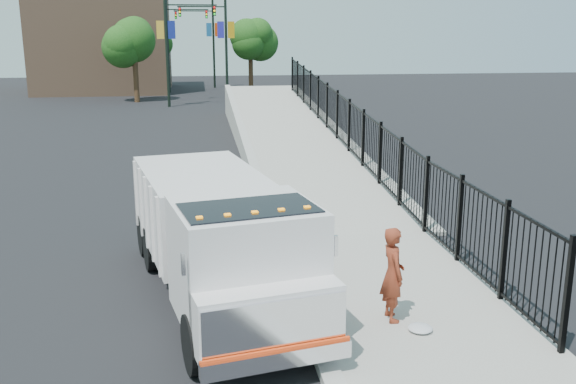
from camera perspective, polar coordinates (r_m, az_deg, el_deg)
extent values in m
plane|color=black|center=(11.32, 1.59, -11.01)|extent=(120.00, 120.00, 0.00)
cube|color=#9E998E|center=(10.07, 14.81, -14.52)|extent=(3.55, 12.00, 0.12)
cube|color=#ADAAA3|center=(9.54, 3.65, -15.64)|extent=(0.30, 12.00, 0.16)
cube|color=#9E998E|center=(26.81, 0.44, 3.88)|extent=(3.95, 24.06, 3.19)
cube|color=black|center=(23.04, 5.41, 4.38)|extent=(0.10, 28.00, 1.80)
cube|color=black|center=(12.10, -6.42, -6.85)|extent=(2.10, 6.11, 0.20)
cube|color=white|center=(9.92, -3.80, -6.10)|extent=(2.45, 2.34, 1.78)
cube|color=white|center=(9.11, -1.78, -11.04)|extent=(2.18, 1.04, 0.89)
cube|color=silver|center=(8.83, -1.11, -11.90)|extent=(2.02, 0.49, 0.76)
cube|color=silver|center=(8.98, -0.95, -14.65)|extent=(2.13, 0.59, 0.25)
cube|color=#F73F11|center=(8.91, -0.95, -13.89)|extent=(2.10, 0.48, 0.05)
cube|color=black|center=(9.55, -3.48, -3.54)|extent=(2.15, 1.53, 0.76)
cube|color=white|center=(12.89, -7.73, -1.38)|extent=(2.85, 4.10, 1.51)
cube|color=silver|center=(8.74, -9.29, -6.34)|extent=(0.06, 0.06, 0.31)
cube|color=silver|center=(9.36, 4.27, -4.79)|extent=(0.06, 0.06, 0.31)
cube|color=orange|center=(8.97, -7.88, -2.33)|extent=(0.10, 0.09, 0.05)
cube|color=orange|center=(9.05, -5.40, -2.10)|extent=(0.10, 0.09, 0.05)
cube|color=orange|center=(9.15, -2.97, -1.87)|extent=(0.10, 0.09, 0.05)
cube|color=orange|center=(9.27, -0.59, -1.64)|extent=(0.10, 0.09, 0.05)
cube|color=orange|center=(9.40, 1.71, -1.41)|extent=(0.10, 0.09, 0.05)
cylinder|color=black|center=(9.55, -8.19, -13.22)|extent=(0.46, 0.93, 0.89)
cylinder|color=black|center=(10.03, 2.55, -11.67)|extent=(0.46, 0.93, 0.89)
cylinder|color=black|center=(13.53, -11.96, -4.97)|extent=(0.46, 0.93, 0.89)
cylinder|color=black|center=(13.87, -4.28, -4.20)|extent=(0.46, 0.93, 0.89)
cylinder|color=black|center=(14.45, -12.51, -3.75)|extent=(0.46, 0.93, 0.89)
cylinder|color=black|center=(14.78, -5.30, -3.06)|extent=(0.46, 0.93, 0.89)
imported|color=maroon|center=(10.77, 9.30, -7.21)|extent=(0.40, 0.60, 1.60)
ellipsoid|color=silver|center=(10.74, 11.67, -11.77)|extent=(0.40, 0.40, 0.10)
cylinder|color=black|center=(41.91, -10.75, 12.89)|extent=(0.18, 0.18, 8.00)
cube|color=black|center=(41.89, -8.62, 16.12)|extent=(3.20, 0.08, 0.08)
cube|color=black|center=(41.89, -6.56, 15.70)|extent=(0.18, 0.22, 0.60)
cube|color=navy|center=(41.89, -10.31, 14.00)|extent=(0.45, 0.04, 1.10)
cube|color=gold|center=(41.92, -11.29, 13.96)|extent=(0.45, 0.04, 1.10)
cylinder|color=black|center=(44.96, -5.52, 13.14)|extent=(0.18, 0.18, 8.00)
cube|color=black|center=(44.93, -7.71, 16.01)|extent=(3.20, 0.08, 0.08)
cube|color=black|center=(44.93, -9.60, 15.50)|extent=(0.18, 0.22, 0.60)
cube|color=#C28A0E|center=(44.97, -5.08, 14.17)|extent=(0.45, 0.04, 1.10)
cube|color=#22219F|center=(44.94, -6.00, 14.15)|extent=(0.45, 0.04, 1.10)
cylinder|color=black|center=(51.70, -10.65, 13.10)|extent=(0.18, 0.18, 8.00)
cube|color=black|center=(51.67, -8.93, 15.73)|extent=(3.20, 0.08, 0.08)
cube|color=black|center=(51.66, -7.26, 15.39)|extent=(0.18, 0.22, 0.60)
cube|color=#1849A1|center=(51.67, -10.29, 14.01)|extent=(0.45, 0.04, 1.10)
cube|color=#ED520F|center=(51.70, -11.09, 13.97)|extent=(0.45, 0.04, 1.10)
cylinder|color=black|center=(55.55, -6.64, 13.31)|extent=(0.18, 0.18, 8.00)
cube|color=black|center=(55.55, -8.42, 15.63)|extent=(3.20, 0.08, 0.08)
cube|color=black|center=(55.56, -9.95, 15.21)|extent=(0.18, 0.22, 0.60)
cube|color=#D53D0A|center=(55.55, -6.29, 14.15)|extent=(0.45, 0.04, 1.10)
cube|color=#1B5D99|center=(55.54, -7.03, 14.13)|extent=(0.45, 0.04, 1.10)
cylinder|color=#382314|center=(45.30, -13.36, 9.80)|extent=(0.36, 0.36, 3.20)
sphere|color=#194714|center=(45.19, -13.54, 12.83)|extent=(3.08, 3.08, 3.08)
cylinder|color=#382314|center=(50.77, -3.32, 10.59)|extent=(0.36, 0.36, 3.20)
sphere|color=#194714|center=(50.68, -3.36, 13.30)|extent=(2.62, 2.62, 2.62)
cylinder|color=#382314|center=(56.60, -11.56, 10.71)|extent=(0.36, 0.36, 3.20)
sphere|color=#194714|center=(56.51, -11.68, 13.14)|extent=(2.50, 2.50, 2.50)
cube|color=#8C664C|center=(54.58, -16.01, 12.86)|extent=(10.00, 10.00, 8.00)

